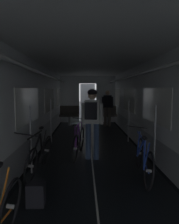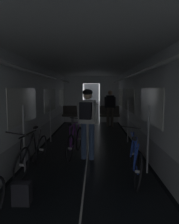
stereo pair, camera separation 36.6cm
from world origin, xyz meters
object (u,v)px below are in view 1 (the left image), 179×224
bicycle_blue (143,159)px  backpack_on_floor (36,194)px  bicycle_purple_in_aisle (79,141)px  bench_seat_far_left (70,114)px  bench_seat_far_right (107,113)px  person_standing_near_bench (107,106)px  person_cyclist_aisle (92,116)px  bicycle_black (39,155)px

bicycle_blue → backpack_on_floor: 2.11m
bicycle_purple_in_aisle → bicycle_blue: bearing=-47.1°
bench_seat_far_left → bench_seat_far_right: (1.80, 0.00, 0.00)m
bench_seat_far_left → backpack_on_floor: bench_seat_far_left is taller
bench_seat_far_left → person_standing_near_bench: (1.80, -0.38, 0.41)m
bench_seat_far_right → person_standing_near_bench: 0.55m
bench_seat_far_right → person_cyclist_aisle: size_ratio=0.57×
person_cyclist_aisle → bicycle_purple_in_aisle: 0.81m
bicycle_black → bench_seat_far_right: bearing=71.4°
person_cyclist_aisle → person_standing_near_bench: bearing=79.4°
person_cyclist_aisle → bicycle_purple_in_aisle: (-0.34, 0.27, -0.69)m
bench_seat_far_right → bench_seat_far_left: bearing=180.0°
bench_seat_far_left → bicycle_purple_in_aisle: bearing=-83.3°
bicycle_purple_in_aisle → person_standing_near_bench: 4.69m
bench_seat_far_right → bicycle_black: (-2.00, -5.96, -0.19)m
bicycle_purple_in_aisle → bicycle_black: bearing=-125.1°
bicycle_blue → person_cyclist_aisle: (-0.96, 1.12, 0.69)m
bench_seat_far_left → bicycle_purple_in_aisle: 4.90m
bicycle_blue → bicycle_purple_in_aisle: bearing=132.9°
bench_seat_far_right → person_cyclist_aisle: 5.23m
person_standing_near_bench → backpack_on_floor: (-1.80, -6.84, -0.81)m
bench_seat_far_right → bicycle_black: bicycle_black is taller
bicycle_purple_in_aisle → backpack_on_floor: bicycle_purple_in_aisle is taller
bicycle_black → bicycle_purple_in_aisle: bearing=54.9°
bicycle_blue → bicycle_purple_in_aisle: bicycle_blue is taller
backpack_on_floor → bench_seat_far_right: bearing=76.0°
bench_seat_far_left → bicycle_black: size_ratio=0.58×
bicycle_black → person_standing_near_bench: (2.01, 5.59, 0.59)m
bench_seat_far_left → bicycle_black: 5.97m
bicycle_purple_in_aisle → person_standing_near_bench: person_standing_near_bench is taller
bicycle_purple_in_aisle → person_standing_near_bench: size_ratio=1.00×
bicycle_blue → person_standing_near_bench: size_ratio=1.00×
bench_seat_far_right → bicycle_purple_in_aisle: size_ratio=0.58×
person_cyclist_aisle → person_standing_near_bench: 4.84m
bicycle_blue → backpack_on_floor: bicycle_blue is taller
bicycle_black → person_standing_near_bench: 5.97m
bicycle_black → person_cyclist_aisle: (1.11, 0.83, 0.69)m
bench_seat_far_right → bicycle_purple_in_aisle: (-1.23, -4.86, -0.18)m
bench_seat_far_right → backpack_on_floor: (-1.80, -7.21, -0.40)m
person_standing_near_bench → person_cyclist_aisle: bearing=-100.6°
bicycle_blue → bicycle_black: size_ratio=1.00×
person_standing_near_bench → backpack_on_floor: size_ratio=4.96×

